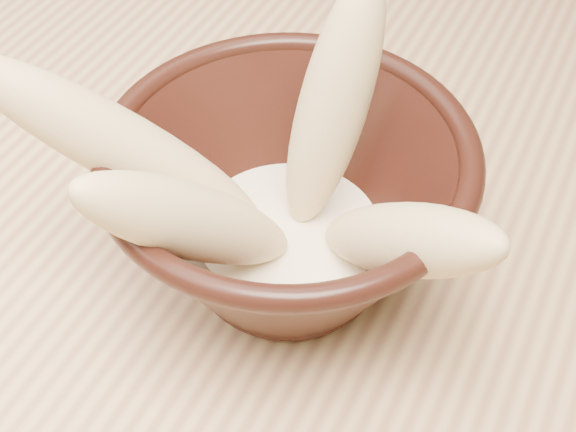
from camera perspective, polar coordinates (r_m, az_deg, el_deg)
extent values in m
cube|color=tan|center=(0.50, 6.23, -3.71)|extent=(1.20, 0.80, 0.04)
cylinder|color=tan|center=(1.18, -13.80, 5.64)|extent=(0.05, 0.05, 0.71)
cylinder|color=black|center=(0.47, 0.00, -3.82)|extent=(0.08, 0.08, 0.01)
cylinder|color=black|center=(0.45, 0.00, -2.25)|extent=(0.08, 0.08, 0.01)
torus|color=black|center=(0.40, 0.00, 4.56)|extent=(0.19, 0.19, 0.01)
cylinder|color=#F5E8C5|center=(0.44, 0.00, -1.47)|extent=(0.11, 0.11, 0.02)
ellipsoid|color=#E0C884|center=(0.41, 3.21, 7.79)|extent=(0.06, 0.09, 0.15)
ellipsoid|color=#E0C884|center=(0.41, -11.44, 4.69)|extent=(0.15, 0.11, 0.15)
ellipsoid|color=#E0C884|center=(0.38, 8.31, -1.67)|extent=(0.13, 0.09, 0.12)
ellipsoid|color=#E0C884|center=(0.38, -6.75, -0.41)|extent=(0.09, 0.13, 0.13)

